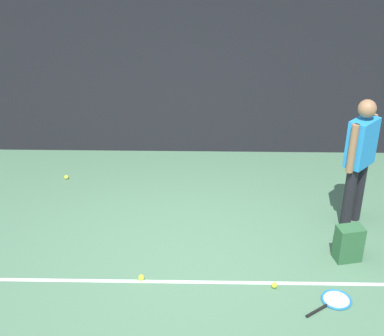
{
  "coord_description": "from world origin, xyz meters",
  "views": [
    {
      "loc": [
        0.11,
        -5.22,
        3.9
      ],
      "look_at": [
        0.0,
        0.4,
        1.0
      ],
      "focal_mm": 50.82,
      "sensor_mm": 36.0,
      "label": 1
    }
  ],
  "objects": [
    {
      "name": "tennis_ball_mid_court",
      "position": [
        0.92,
        -0.51,
        0.03
      ],
      "size": [
        0.07,
        0.07,
        0.07
      ],
      "primitive_type": "sphere",
      "color": "#CCE033",
      "rests_on": "ground"
    },
    {
      "name": "tennis_player",
      "position": [
        2.06,
        0.83,
        0.97
      ],
      "size": [
        0.43,
        0.44,
        1.7
      ],
      "rotation": [
        0.0,
        0.0,
        0.82
      ],
      "color": "black",
      "rests_on": "ground"
    },
    {
      "name": "ground_plane",
      "position": [
        0.0,
        0.0,
        0.0
      ],
      "size": [
        12.0,
        12.0,
        0.0
      ],
      "primitive_type": "plane",
      "color": "#4C7556"
    },
    {
      "name": "court_line",
      "position": [
        0.0,
        -0.44,
        0.0
      ],
      "size": [
        9.0,
        0.05,
        0.0
      ],
      "primitive_type": "cube",
      "color": "white",
      "rests_on": "ground"
    },
    {
      "name": "tennis_ball_near_player",
      "position": [
        -1.92,
        1.94,
        0.03
      ],
      "size": [
        0.07,
        0.07,
        0.07
      ],
      "primitive_type": "sphere",
      "color": "#CCE033",
      "rests_on": "ground"
    },
    {
      "name": "back_fence",
      "position": [
        0.0,
        3.0,
        1.45
      ],
      "size": [
        10.0,
        0.1,
        2.9
      ],
      "primitive_type": "cube",
      "color": "black",
      "rests_on": "ground"
    },
    {
      "name": "backpack",
      "position": [
        1.83,
        0.05,
        0.21
      ],
      "size": [
        0.34,
        0.33,
        0.44
      ],
      "rotation": [
        0.0,
        0.0,
        3.36
      ],
      "color": "#2D6038",
      "rests_on": "ground"
    },
    {
      "name": "tennis_racket",
      "position": [
        1.54,
        -0.72,
        0.01
      ],
      "size": [
        0.6,
        0.51,
        0.03
      ],
      "rotation": [
        0.0,
        0.0,
        0.63
      ],
      "color": "black",
      "rests_on": "ground"
    },
    {
      "name": "tennis_ball_by_fence",
      "position": [
        -0.55,
        -0.41,
        0.03
      ],
      "size": [
        0.07,
        0.07,
        0.07
      ],
      "primitive_type": "sphere",
      "color": "#CCE033",
      "rests_on": "ground"
    }
  ]
}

